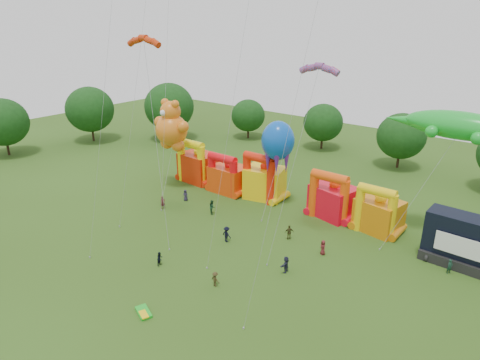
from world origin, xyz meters
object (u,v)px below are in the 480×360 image
Objects in this scene: bouncy_castle_0 at (197,165)px; stage_trailer at (470,244)px; teddy_bear_kite at (170,142)px; bouncy_castle_2 at (264,181)px; spectator_4 at (289,232)px; octopus_kite at (275,160)px; gecko_kite at (429,175)px; spectator_0 at (185,195)px.

stage_trailer is (39.91, -0.69, 0.04)m from bouncy_castle_0.
teddy_bear_kite is (-40.33, -4.39, 4.77)m from stage_trailer.
bouncy_castle_0 is 1.01× the size of bouncy_castle_2.
bouncy_castle_0 is 23.30m from spectator_4.
teddy_bear_kite is at bearing -154.62° from bouncy_castle_2.
teddy_bear_kite is at bearing -164.64° from octopus_kite.
bouncy_castle_2 is at bearing 25.38° from teddy_bear_kite.
gecko_kite reaches higher than bouncy_castle_0.
bouncy_castle_2 is 0.58× the size of octopus_kite.
teddy_bear_kite is (-12.75, -6.05, 4.83)m from bouncy_castle_2.
gecko_kite is at bearing 169.91° from spectator_4.
spectator_0 is at bearing -58.65° from bouncy_castle_0.
octopus_kite is at bearing -89.90° from spectator_4.
bouncy_castle_0 is 0.59× the size of octopus_kite.
bouncy_castle_0 is 7.02m from teddy_bear_kite.
spectator_0 is at bearing -135.90° from bouncy_castle_2.
stage_trailer is at bearing -0.99° from bouncy_castle_0.
bouncy_castle_0 is 4.29× the size of spectator_0.
gecko_kite is (34.75, 6.43, 0.96)m from teddy_bear_kite.
stage_trailer reaches higher than spectator_0.
octopus_kite reaches higher than bouncy_castle_2.
teddy_bear_kite is at bearing 134.03° from spectator_0.
teddy_bear_kite reaches higher than bouncy_castle_0.
gecko_kite reaches higher than spectator_4.
octopus_kite is 7.32× the size of spectator_0.
bouncy_castle_2 reaches higher than stage_trailer.
gecko_kite is (-5.59, 2.03, 5.74)m from stage_trailer.
bouncy_castle_2 is 0.45× the size of gecko_kite.
bouncy_castle_0 is at bearing 179.01° from stage_trailer.
octopus_kite is 6.61× the size of spectator_4.
bouncy_castle_0 is 3.88× the size of spectator_4.
teddy_bear_kite is at bearing -173.78° from stage_trailer.
octopus_kite is at bearing -29.78° from bouncy_castle_2.
bouncy_castle_2 is 27.63m from stage_trailer.
gecko_kite is at bearing 10.48° from teddy_bear_kite.
teddy_bear_kite is at bearing -94.73° from bouncy_castle_0.
octopus_kite is (-18.99, -2.10, -1.54)m from gecko_kite.
spectator_0 is at bearing -21.49° from teddy_bear_kite.
teddy_bear_kite reaches higher than octopus_kite.
stage_trailer is 40.85m from teddy_bear_kite.
spectator_4 is at bearing -44.53° from octopus_kite.
spectator_4 is at bearing -18.45° from bouncy_castle_0.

